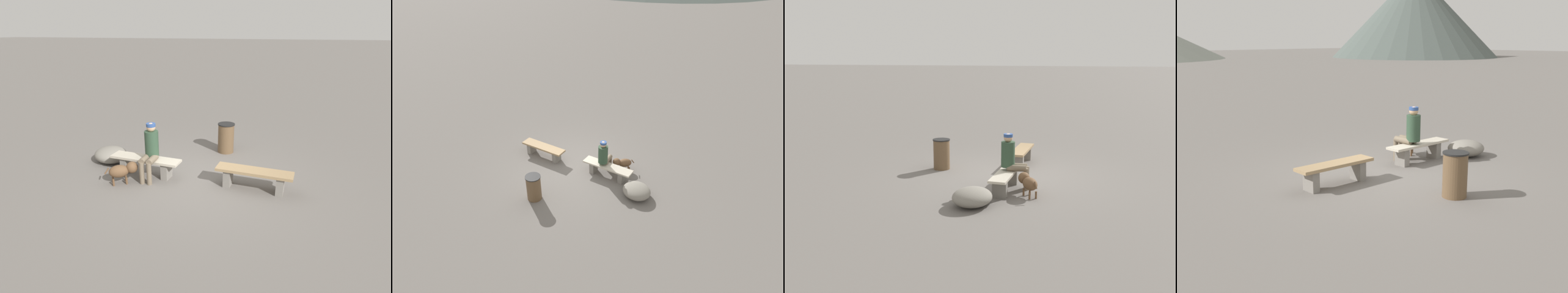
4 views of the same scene
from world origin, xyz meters
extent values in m
cube|color=slate|center=(0.00, 0.00, -0.03)|extent=(210.00, 210.00, 0.06)
cube|color=gray|center=(-1.84, 0.20, 0.20)|extent=(0.18, 0.35, 0.39)
cube|color=gray|center=(-0.71, 0.11, 0.20)|extent=(0.18, 0.35, 0.39)
cube|color=#A3845B|center=(-1.27, 0.15, 0.42)|extent=(1.68, 0.54, 0.06)
cube|color=gray|center=(0.74, 0.16, 0.20)|extent=(0.18, 0.33, 0.39)
cube|color=gray|center=(1.82, 0.07, 0.20)|extent=(0.18, 0.33, 0.39)
cube|color=beige|center=(1.28, 0.11, 0.42)|extent=(1.74, 0.53, 0.05)
cylinder|color=#2D4733|center=(1.09, 0.13, 0.82)|extent=(0.32, 0.32, 0.60)
sphere|color=#D8A87F|center=(1.09, 0.13, 1.21)|extent=(0.20, 0.20, 0.20)
cylinder|color=#2D4C8C|center=(1.09, 0.13, 1.27)|extent=(0.21, 0.21, 0.07)
cylinder|color=#756651|center=(1.18, 0.35, 0.52)|extent=(0.16, 0.44, 0.15)
cylinder|color=#756651|center=(1.17, 0.57, 0.26)|extent=(0.11, 0.11, 0.52)
cylinder|color=#756651|center=(1.00, 0.35, 0.52)|extent=(0.16, 0.44, 0.15)
cylinder|color=#756651|center=(1.00, 0.57, 0.26)|extent=(0.11, 0.11, 0.52)
ellipsoid|color=brown|center=(1.66, 0.71, 0.31)|extent=(0.53, 0.49, 0.28)
sphere|color=brown|center=(1.42, 0.55, 0.36)|extent=(0.27, 0.27, 0.27)
cylinder|color=brown|center=(1.58, 0.57, 0.08)|extent=(0.04, 0.04, 0.16)
cylinder|color=brown|center=(1.50, 0.70, 0.08)|extent=(0.04, 0.04, 0.16)
cylinder|color=brown|center=(1.82, 0.73, 0.08)|extent=(0.04, 0.04, 0.16)
cylinder|color=brown|center=(1.73, 0.86, 0.08)|extent=(0.04, 0.04, 0.16)
cylinder|color=brown|center=(1.88, 0.86, 0.35)|extent=(0.12, 0.09, 0.15)
cylinder|color=brown|center=(-0.26, -1.93, 0.40)|extent=(0.44, 0.44, 0.80)
cylinder|color=black|center=(-0.26, -1.93, 0.82)|extent=(0.47, 0.47, 0.03)
ellipsoid|color=gray|center=(2.50, -0.39, 0.20)|extent=(1.15, 1.11, 0.40)
camera|label=1|loc=(-1.80, 6.58, 3.32)|focal=29.65mm
camera|label=2|loc=(5.02, -8.62, 7.16)|focal=32.28mm
camera|label=3|loc=(10.97, 1.68, 3.11)|focal=40.44mm
camera|label=4|loc=(-7.20, -6.49, 2.80)|focal=43.59mm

